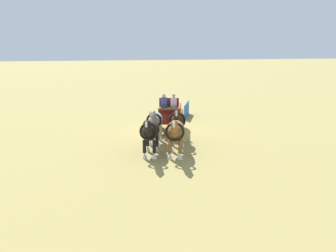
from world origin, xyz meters
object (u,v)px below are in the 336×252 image
(draft_horse_rear_off, at_px, (155,121))
(draft_horse_lead_near, at_px, (176,131))
(show_wagon, at_px, (170,114))
(draft_horse_rear_near, at_px, (178,121))
(draft_horse_lead_off, at_px, (150,131))

(draft_horse_rear_off, bearing_deg, draft_horse_lead_near, 11.33)
(show_wagon, bearing_deg, draft_horse_rear_off, -26.14)
(draft_horse_rear_near, height_order, draft_horse_rear_off, draft_horse_rear_near)
(show_wagon, xyz_separation_m, draft_horse_rear_off, (3.13, -1.53, 0.13))
(draft_horse_rear_near, xyz_separation_m, draft_horse_lead_near, (2.50, -0.69, -0.04))
(draft_horse_rear_near, xyz_separation_m, draft_horse_lead_off, (2.16, -1.94, -0.05))
(draft_horse_rear_near, relative_size, draft_horse_rear_off, 1.00)
(draft_horse_rear_near, height_order, draft_horse_lead_near, draft_horse_rear_near)
(draft_horse_rear_off, height_order, draft_horse_lead_near, draft_horse_rear_off)
(draft_horse_rear_off, height_order, draft_horse_lead_off, draft_horse_rear_off)
(show_wagon, height_order, draft_horse_lead_off, show_wagon)
(draft_horse_rear_near, bearing_deg, draft_horse_lead_near, -15.39)
(draft_horse_lead_near, bearing_deg, draft_horse_lead_off, -105.14)
(draft_horse_rear_off, xyz_separation_m, draft_horse_lead_near, (2.84, 0.57, -0.02))
(draft_horse_lead_near, bearing_deg, draft_horse_rear_off, -168.67)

